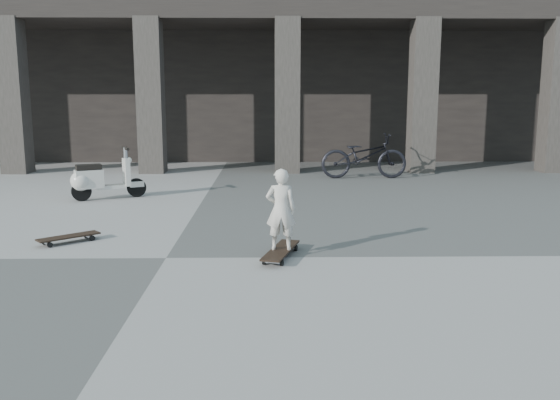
{
  "coord_description": "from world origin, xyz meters",
  "views": [
    {
      "loc": [
        1.3,
        -7.24,
        2.01
      ],
      "look_at": [
        1.45,
        0.5,
        0.65
      ],
      "focal_mm": 38.0,
      "sensor_mm": 36.0,
      "label": 1
    }
  ],
  "objects_px": {
    "longboard": "(281,251)",
    "child": "(281,209)",
    "scooter": "(96,180)",
    "bicycle": "(364,156)",
    "skateboard_spare": "(69,237)"
  },
  "relations": [
    {
      "from": "longboard",
      "to": "child",
      "type": "height_order",
      "value": "child"
    },
    {
      "from": "scooter",
      "to": "bicycle",
      "type": "xyz_separation_m",
      "value": [
        5.74,
        3.01,
        0.15
      ]
    },
    {
      "from": "scooter",
      "to": "bicycle",
      "type": "distance_m",
      "value": 6.48
    },
    {
      "from": "skateboard_spare",
      "to": "longboard",
      "type": "bearing_deg",
      "value": -55.99
    },
    {
      "from": "longboard",
      "to": "skateboard_spare",
      "type": "xyz_separation_m",
      "value": [
        -2.93,
        0.81,
        -0.01
      ]
    },
    {
      "from": "child",
      "to": "scooter",
      "type": "xyz_separation_m",
      "value": [
        -3.54,
        4.28,
        -0.22
      ]
    },
    {
      "from": "longboard",
      "to": "bicycle",
      "type": "xyz_separation_m",
      "value": [
        2.2,
        7.3,
        0.47
      ]
    },
    {
      "from": "scooter",
      "to": "bicycle",
      "type": "bearing_deg",
      "value": 1.96
    },
    {
      "from": "child",
      "to": "bicycle",
      "type": "bearing_deg",
      "value": -106.17
    },
    {
      "from": "longboard",
      "to": "scooter",
      "type": "height_order",
      "value": "scooter"
    },
    {
      "from": "longboard",
      "to": "child",
      "type": "xyz_separation_m",
      "value": [
        -0.0,
        -0.0,
        0.54
      ]
    },
    {
      "from": "longboard",
      "to": "scooter",
      "type": "xyz_separation_m",
      "value": [
        -3.54,
        4.28,
        0.32
      ]
    },
    {
      "from": "child",
      "to": "scooter",
      "type": "distance_m",
      "value": 5.56
    },
    {
      "from": "longboard",
      "to": "skateboard_spare",
      "type": "height_order",
      "value": "longboard"
    },
    {
      "from": "child",
      "to": "bicycle",
      "type": "xyz_separation_m",
      "value": [
        2.2,
        7.3,
        -0.07
      ]
    }
  ]
}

